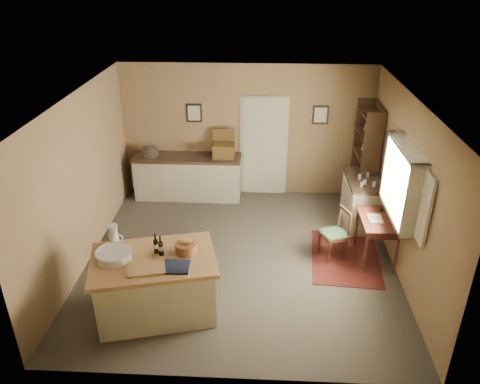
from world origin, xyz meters
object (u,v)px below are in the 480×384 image
object	(u,v)px
right_cabinet	(363,201)
shelving_unit	(368,158)
sideboard	(188,175)
writing_desk	(378,224)
work_island	(155,284)
desk_chair	(334,234)

from	to	relation	value
right_cabinet	shelving_unit	xyz separation A→B (m)	(0.15, 0.66, 0.58)
sideboard	writing_desk	world-z (taller)	sideboard
work_island	desk_chair	bearing A→B (deg)	16.16
writing_desk	shelving_unit	distance (m)	1.89
shelving_unit	work_island	bearing A→B (deg)	-136.11
sideboard	shelving_unit	xyz separation A→B (m)	(3.54, -0.25, 0.56)
sideboard	right_cabinet	distance (m)	3.50
desk_chair	shelving_unit	bearing A→B (deg)	42.20
sideboard	right_cabinet	bearing A→B (deg)	-15.02
sideboard	shelving_unit	size ratio (longest dim) A/B	1.04
work_island	sideboard	bearing A→B (deg)	77.49
sideboard	right_cabinet	xyz separation A→B (m)	(3.38, -0.91, -0.02)
sideboard	desk_chair	world-z (taller)	sideboard
right_cabinet	shelving_unit	size ratio (longest dim) A/B	0.54
desk_chair	work_island	bearing A→B (deg)	-173.39
sideboard	shelving_unit	bearing A→B (deg)	-4.02
writing_desk	work_island	bearing A→B (deg)	-155.93
work_island	desk_chair	world-z (taller)	work_island
shelving_unit	desk_chair	bearing A→B (deg)	-114.51
work_island	sideboard	xyz separation A→B (m)	(-0.08, 3.58, -0.00)
right_cabinet	shelving_unit	distance (m)	0.89
work_island	desk_chair	distance (m)	3.04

